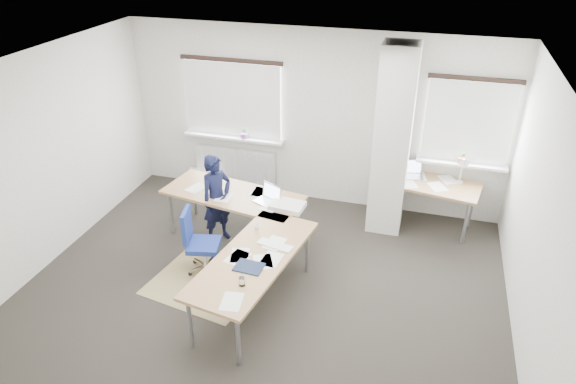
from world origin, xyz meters
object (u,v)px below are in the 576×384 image
(desk_main, at_px, (246,225))
(desk_side, at_px, (431,185))
(task_chair, at_px, (202,254))
(person, at_px, (217,199))

(desk_main, height_order, desk_side, desk_side)
(task_chair, xyz_separation_m, person, (-0.08, 0.76, 0.41))
(task_chair, bearing_deg, desk_side, 22.99)
(task_chair, bearing_deg, person, 83.88)
(desk_side, bearing_deg, desk_main, -131.45)
(desk_side, bearing_deg, person, -146.77)
(desk_main, xyz_separation_m, desk_side, (2.26, 1.80, -0.01))
(task_chair, distance_m, person, 0.87)
(desk_main, bearing_deg, task_chair, -150.61)
(desk_side, xyz_separation_m, person, (-2.90, -1.25, -0.01))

